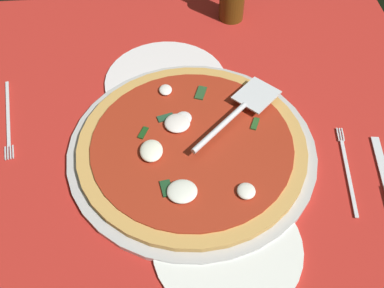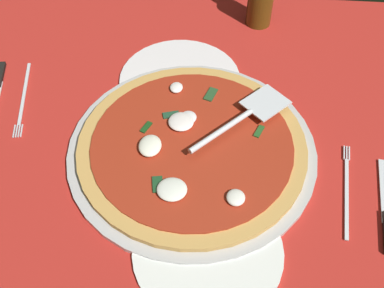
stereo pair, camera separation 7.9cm
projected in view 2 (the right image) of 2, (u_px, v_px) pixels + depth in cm
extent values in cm
cube|color=#B3241E|center=(179.00, 156.00, 80.67)|extent=(100.01, 100.01, 0.80)
cylinder|color=#B7B5B6|center=(192.00, 150.00, 80.23)|extent=(43.27, 43.27, 1.32)
cylinder|color=white|center=(180.00, 79.00, 92.01)|extent=(24.20, 24.20, 1.00)
cylinder|color=white|center=(208.00, 250.00, 68.22)|extent=(22.53, 22.53, 1.00)
cylinder|color=tan|center=(192.00, 146.00, 79.31)|extent=(39.71, 39.71, 1.07)
cylinder|color=#9E2A16|center=(192.00, 143.00, 78.78)|extent=(34.98, 34.98, 0.30)
ellipsoid|color=white|center=(181.00, 122.00, 81.02)|extent=(4.53, 4.56, 1.13)
ellipsoid|color=white|center=(175.00, 190.00, 71.85)|extent=(4.54, 4.84, 1.12)
ellipsoid|color=white|center=(176.00, 87.00, 86.72)|extent=(2.85, 2.43, 0.91)
ellipsoid|color=white|center=(236.00, 197.00, 70.95)|extent=(3.13, 2.96, 1.07)
ellipsoid|color=white|center=(150.00, 146.00, 77.35)|extent=(4.77, 3.89, 1.38)
ellipsoid|color=white|center=(188.00, 117.00, 81.86)|extent=(3.19, 2.97, 0.85)
cube|color=#274C28|center=(211.00, 94.00, 85.97)|extent=(3.78, 2.66, 0.30)
cube|color=#184218|center=(146.00, 127.00, 80.73)|extent=(2.85, 1.99, 0.30)
cube|color=#235122|center=(259.00, 131.00, 80.11)|extent=(3.00, 2.03, 0.30)
cube|color=#20482F|center=(171.00, 115.00, 82.63)|extent=(2.17, 3.24, 0.30)
cube|color=#1B4323|center=(158.00, 184.00, 72.98)|extent=(3.29, 2.18, 0.30)
cube|color=silver|center=(265.00, 103.00, 82.64)|extent=(9.66, 9.66, 0.30)
cylinder|color=silver|center=(222.00, 130.00, 77.93)|extent=(10.76, 10.70, 1.00)
cube|color=white|center=(11.00, 95.00, 89.47)|extent=(18.20, 14.77, 0.60)
cube|color=silver|center=(24.00, 92.00, 89.33)|extent=(16.91, 3.97, 0.25)
cube|color=silver|center=(14.00, 131.00, 82.92)|extent=(2.98, 0.81, 0.25)
cube|color=silver|center=(17.00, 131.00, 82.96)|extent=(2.98, 0.81, 0.25)
cube|color=silver|center=(19.00, 131.00, 82.99)|extent=(2.98, 0.81, 0.25)
cube|color=silver|center=(22.00, 131.00, 83.02)|extent=(2.98, 0.81, 0.25)
cube|color=black|center=(0.00, 75.00, 92.15)|extent=(7.31, 2.60, 0.80)
cube|color=white|center=(365.00, 202.00, 73.85)|extent=(18.38, 15.44, 0.60)
cube|color=silver|center=(347.00, 197.00, 73.92)|extent=(15.64, 2.59, 0.25)
cube|color=silver|center=(349.00, 153.00, 79.67)|extent=(3.00, 0.60, 0.25)
cube|color=silver|center=(347.00, 153.00, 79.73)|extent=(3.00, 0.60, 0.25)
cube|color=silver|center=(344.00, 153.00, 79.79)|extent=(3.00, 0.60, 0.25)
cube|color=silver|center=(384.00, 190.00, 74.80)|extent=(12.71, 3.00, 0.25)
cylinder|color=#4F340E|center=(260.00, 3.00, 100.32)|extent=(5.65, 5.65, 11.02)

